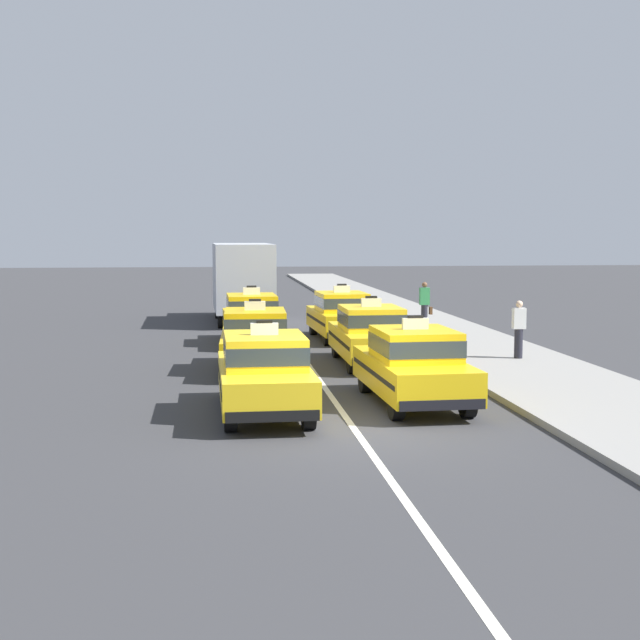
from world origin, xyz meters
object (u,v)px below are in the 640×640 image
at_px(taxi_left_nearest, 264,372).
at_px(pedestrian_mid_block, 425,305).
at_px(taxi_left_second, 255,339).
at_px(box_truck_left_fourth, 242,279).
at_px(fire_hydrant, 456,347).
at_px(taxi_right_third, 341,315).
at_px(pedestrian_near_crosswalk, 519,329).
at_px(taxi_right_second, 370,334).
at_px(taxi_right_nearest, 414,365).
at_px(taxi_left_third, 252,318).

bearing_deg(taxi_left_nearest, pedestrian_mid_block, 64.41).
distance_m(taxi_left_second, box_truck_left_fourth, 13.27).
bearing_deg(taxi_left_second, pedestrian_mid_block, 51.53).
bearing_deg(taxi_left_second, fire_hydrant, 2.20).
bearing_deg(taxi_right_third, fire_hydrant, -69.94).
bearing_deg(box_truck_left_fourth, pedestrian_near_crosswalk, -59.54).
bearing_deg(pedestrian_mid_block, taxi_right_second, -113.94).
height_order(taxi_left_second, pedestrian_near_crosswalk, taxi_left_second).
xyz_separation_m(box_truck_left_fourth, pedestrian_near_crosswalk, (7.49, -12.74, -0.79)).
bearing_deg(taxi_left_nearest, taxi_right_third, 74.73).
relative_size(taxi_left_nearest, fire_hydrant, 6.27).
relative_size(taxi_left_second, taxi_right_second, 1.01).
distance_m(taxi_left_nearest, box_truck_left_fourth, 18.98).
xyz_separation_m(pedestrian_near_crosswalk, pedestrian_mid_block, (-0.82, 7.93, 0.04)).
relative_size(taxi_left_nearest, taxi_right_second, 1.00).
relative_size(taxi_left_second, taxi_right_nearest, 1.00).
xyz_separation_m(taxi_left_nearest, taxi_right_second, (3.35, 6.42, 0.00)).
bearing_deg(fire_hydrant, box_truck_left_fourth, 113.22).
relative_size(taxi_right_third, pedestrian_near_crosswalk, 2.80).
distance_m(taxi_left_third, taxi_right_third, 3.22).
relative_size(taxi_left_third, pedestrian_near_crosswalk, 2.79).
relative_size(taxi_left_second, pedestrian_near_crosswalk, 2.80).
bearing_deg(pedestrian_mid_block, taxi_right_third, -151.79).
relative_size(taxi_right_nearest, pedestrian_near_crosswalk, 2.80).
height_order(taxi_left_second, box_truck_left_fourth, box_truck_left_fourth).
bearing_deg(pedestrian_near_crosswalk, taxi_right_second, 177.27).
bearing_deg(box_truck_left_fourth, fire_hydrant, -66.78).
relative_size(taxi_left_second, taxi_right_third, 1.00).
bearing_deg(taxi_left_third, taxi_left_nearest, -91.08).
distance_m(taxi_left_nearest, pedestrian_near_crosswalk, 9.82).
relative_size(box_truck_left_fourth, taxi_right_second, 1.54).
xyz_separation_m(taxi_left_third, pedestrian_near_crosswalk, (7.38, -5.41, 0.11)).
xyz_separation_m(taxi_left_third, box_truck_left_fourth, (-0.11, 7.33, 0.90)).
bearing_deg(taxi_left_nearest, fire_hydrant, 46.13).
height_order(pedestrian_near_crosswalk, pedestrian_mid_block, pedestrian_mid_block).
xyz_separation_m(taxi_left_nearest, box_truck_left_fourth, (0.11, 18.95, 0.90)).
relative_size(box_truck_left_fourth, pedestrian_near_crosswalk, 4.25).
xyz_separation_m(pedestrian_near_crosswalk, fire_hydrant, (-1.90, -0.29, -0.44)).
bearing_deg(taxi_right_nearest, pedestrian_mid_block, 75.43).
relative_size(taxi_left_second, box_truck_left_fourth, 0.66).
distance_m(box_truck_left_fourth, pedestrian_near_crosswalk, 14.80).
bearing_deg(fire_hydrant, taxi_left_nearest, -133.87).
relative_size(taxi_left_third, box_truck_left_fourth, 0.65).
bearing_deg(taxi_right_third, taxi_left_nearest, -105.27).
relative_size(taxi_left_third, pedestrian_mid_block, 2.64).
distance_m(taxi_right_nearest, taxi_right_second, 5.77).
bearing_deg(taxi_left_third, taxi_right_second, -59.00).
height_order(box_truck_left_fourth, pedestrian_mid_block, box_truck_left_fourth).
bearing_deg(fire_hydrant, taxi_right_nearest, -114.74).
bearing_deg(taxi_left_second, taxi_left_nearest, -90.73).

